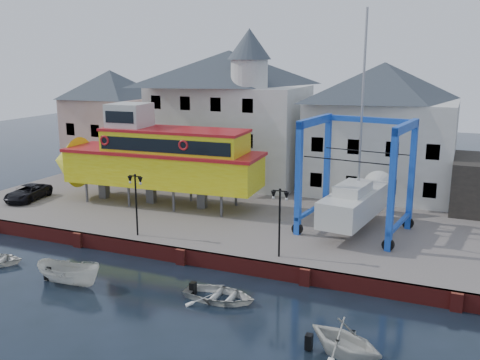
% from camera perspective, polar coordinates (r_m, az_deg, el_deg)
% --- Properties ---
extents(ground, '(140.00, 140.00, 0.00)m').
position_cam_1_polar(ground, '(34.05, -6.24, -8.91)').
color(ground, black).
rests_on(ground, ground).
extents(hardstanding, '(44.00, 22.00, 1.00)m').
position_cam_1_polar(hardstanding, '(43.26, 0.85, -3.29)').
color(hardstanding, '#635B55').
rests_on(hardstanding, ground).
extents(quay_wall, '(44.00, 0.47, 1.00)m').
position_cam_1_polar(quay_wall, '(33.95, -6.18, -8.06)').
color(quay_wall, maroon).
rests_on(quay_wall, ground).
extents(building_pink, '(8.00, 7.00, 10.30)m').
position_cam_1_polar(building_pink, '(56.91, -13.47, 6.14)').
color(building_pink, tan).
rests_on(building_pink, hardstanding).
extents(building_white_main, '(14.00, 8.30, 14.00)m').
position_cam_1_polar(building_white_main, '(50.50, -1.08, 7.01)').
color(building_white_main, beige).
rests_on(building_white_main, hardstanding).
extents(building_white_right, '(12.00, 8.00, 11.20)m').
position_cam_1_polar(building_white_right, '(47.30, 14.83, 5.25)').
color(building_white_right, beige).
rests_on(building_white_right, hardstanding).
extents(lamp_post_left, '(1.12, 0.32, 4.20)m').
position_cam_1_polar(lamp_post_left, '(35.76, -11.08, -0.96)').
color(lamp_post_left, black).
rests_on(lamp_post_left, hardstanding).
extents(lamp_post_right, '(1.12, 0.32, 4.20)m').
position_cam_1_polar(lamp_post_right, '(31.40, 4.26, -2.72)').
color(lamp_post_right, black).
rests_on(lamp_post_right, hardstanding).
extents(tour_boat, '(18.67, 5.45, 8.03)m').
position_cam_1_polar(tour_boat, '(43.40, -9.55, 2.41)').
color(tour_boat, '#59595E').
rests_on(tour_boat, hardstanding).
extents(travel_lift, '(7.51, 9.98, 14.72)m').
position_cam_1_polar(travel_lift, '(37.67, 12.61, -1.45)').
color(travel_lift, '#143EAF').
rests_on(travel_lift, hardstanding).
extents(van, '(2.76, 4.78, 1.25)m').
position_cam_1_polar(van, '(47.80, -21.69, -1.25)').
color(van, black).
rests_on(van, hardstanding).
extents(motorboat_a, '(4.18, 1.81, 1.58)m').
position_cam_1_polar(motorboat_a, '(32.53, -17.68, -10.57)').
color(motorboat_a, silver).
rests_on(motorboat_a, ground).
extents(motorboat_b, '(4.00, 2.89, 0.82)m').
position_cam_1_polar(motorboat_b, '(29.24, -2.18, -12.69)').
color(motorboat_b, silver).
rests_on(motorboat_b, ground).
extents(motorboat_c, '(4.58, 4.33, 1.91)m').
position_cam_1_polar(motorboat_c, '(24.75, 11.08, -18.11)').
color(motorboat_c, silver).
rests_on(motorboat_c, ground).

